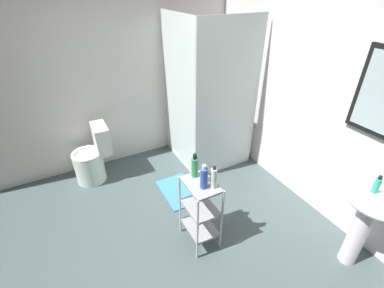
# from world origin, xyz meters

# --- Properties ---
(ground_plane) EXTENTS (4.20, 4.20, 0.02)m
(ground_plane) POSITION_xyz_m (0.00, 0.00, -0.01)
(ground_plane) COLOR #465556
(wall_back) EXTENTS (4.20, 0.14, 2.50)m
(wall_back) POSITION_xyz_m (0.01, 1.85, 1.25)
(wall_back) COLOR white
(wall_back) RESTS_ON ground_plane
(wall_left) EXTENTS (0.10, 4.20, 2.50)m
(wall_left) POSITION_xyz_m (-1.85, 0.00, 1.25)
(wall_left) COLOR white
(wall_left) RESTS_ON ground_plane
(shower_stall) EXTENTS (0.92, 0.92, 2.00)m
(shower_stall) POSITION_xyz_m (-1.20, 1.18, 0.46)
(shower_stall) COLOR white
(shower_stall) RESTS_ON ground_plane
(pedestal_sink) EXTENTS (0.46, 0.37, 0.81)m
(pedestal_sink) POSITION_xyz_m (0.92, 1.52, 0.58)
(pedestal_sink) COLOR white
(pedestal_sink) RESTS_ON ground_plane
(toilet) EXTENTS (0.37, 0.49, 0.76)m
(toilet) POSITION_xyz_m (-1.48, -0.35, 0.31)
(toilet) COLOR white
(toilet) RESTS_ON ground_plane
(storage_cart) EXTENTS (0.38, 0.28, 0.74)m
(storage_cart) POSITION_xyz_m (0.05, 0.39, 0.44)
(storage_cart) COLOR silver
(storage_cart) RESTS_ON ground_plane
(hand_soap_bottle) EXTENTS (0.05, 0.05, 0.17)m
(hand_soap_bottle) POSITION_xyz_m (0.88, 1.55, 0.88)
(hand_soap_bottle) COLOR #2DBC99
(hand_soap_bottle) RESTS_ON pedestal_sink
(shampoo_bottle_blue) EXTENTS (0.07, 0.07, 0.24)m
(shampoo_bottle_blue) POSITION_xyz_m (0.10, 0.39, 0.85)
(shampoo_bottle_blue) COLOR blue
(shampoo_bottle_blue) RESTS_ON storage_cart
(lotion_bottle_white) EXTENTS (0.06, 0.06, 0.23)m
(lotion_bottle_white) POSITION_xyz_m (0.14, 0.47, 0.84)
(lotion_bottle_white) COLOR white
(lotion_bottle_white) RESTS_ON storage_cart
(body_wash_bottle_green) EXTENTS (0.06, 0.06, 0.24)m
(body_wash_bottle_green) POSITION_xyz_m (-0.08, 0.40, 0.84)
(body_wash_bottle_green) COLOR #369453
(body_wash_bottle_green) RESTS_ON storage_cart
(rinse_cup) EXTENTS (0.07, 0.07, 0.09)m
(rinse_cup) POSITION_xyz_m (0.02, 0.44, 0.78)
(rinse_cup) COLOR silver
(rinse_cup) RESTS_ON storage_cart
(bath_mat) EXTENTS (0.60, 0.40, 0.02)m
(bath_mat) POSITION_xyz_m (-0.71, 0.51, 0.01)
(bath_mat) COLOR teal
(bath_mat) RESTS_ON ground_plane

